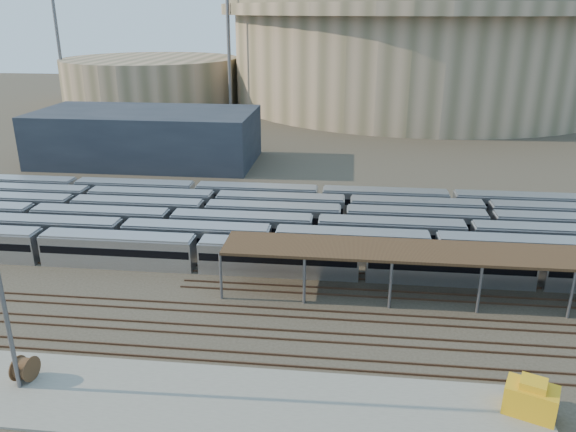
# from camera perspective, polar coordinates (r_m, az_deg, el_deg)

# --- Properties ---
(ground) EXTENTS (420.00, 420.00, 0.00)m
(ground) POSITION_cam_1_polar(r_m,az_deg,el_deg) (56.92, 0.94, -9.42)
(ground) COLOR #383026
(ground) RESTS_ON ground
(apron) EXTENTS (50.00, 9.00, 0.20)m
(apron) POSITION_cam_1_polar(r_m,az_deg,el_deg) (45.30, -7.67, -18.21)
(apron) COLOR gray
(apron) RESTS_ON ground
(subway_trains) EXTENTS (122.60, 23.90, 3.60)m
(subway_trains) POSITION_cam_1_polar(r_m,az_deg,el_deg) (72.75, 3.97, -1.09)
(subway_trains) COLOR silver
(subway_trains) RESTS_ON ground
(inspection_shed) EXTENTS (60.30, 6.00, 5.30)m
(inspection_shed) POSITION_cam_1_polar(r_m,az_deg,el_deg) (60.61, 22.60, -3.90)
(inspection_shed) COLOR slate
(inspection_shed) RESTS_ON ground
(empty_tracks) EXTENTS (170.00, 9.62, 0.18)m
(empty_tracks) POSITION_cam_1_polar(r_m,az_deg,el_deg) (52.60, 0.40, -12.01)
(empty_tracks) COLOR #4C3323
(empty_tracks) RESTS_ON ground
(stadium) EXTENTS (124.00, 124.00, 32.50)m
(stadium) POSITION_cam_1_polar(r_m,az_deg,el_deg) (190.74, 13.12, 16.14)
(stadium) COLOR #9F856B
(stadium) RESTS_ON ground
(secondary_arena) EXTENTS (56.00, 56.00, 14.00)m
(secondary_arena) POSITION_cam_1_polar(r_m,az_deg,el_deg) (191.77, -13.63, 13.27)
(secondary_arena) COLOR #9F856B
(secondary_arena) RESTS_ON ground
(service_building) EXTENTS (42.00, 20.00, 10.00)m
(service_building) POSITION_cam_1_polar(r_m,az_deg,el_deg) (113.95, -14.17, 7.84)
(service_building) COLOR #1E232D
(service_building) RESTS_ON ground
(floodlight_0) EXTENTS (4.00, 1.00, 38.40)m
(floodlight_0) POSITION_cam_1_polar(r_m,az_deg,el_deg) (163.20, -6.06, 17.41)
(floodlight_0) COLOR slate
(floodlight_0) RESTS_ON ground
(floodlight_1) EXTENTS (4.00, 1.00, 38.40)m
(floodlight_1) POSITION_cam_1_polar(r_m,az_deg,el_deg) (191.73, -22.37, 16.48)
(floodlight_1) COLOR slate
(floodlight_1) RESTS_ON ground
(floodlight_3) EXTENTS (4.00, 1.00, 38.40)m
(floodlight_3) POSITION_cam_1_polar(r_m,az_deg,el_deg) (209.94, 2.61, 18.08)
(floodlight_3) COLOR slate
(floodlight_3) RESTS_ON ground
(cable_reel_east) EXTENTS (1.44, 2.21, 2.06)m
(cable_reel_east) POSITION_cam_1_polar(r_m,az_deg,el_deg) (50.91, -25.16, -13.84)
(cable_reel_east) COLOR brown
(cable_reel_east) RESTS_ON apron
(yellow_equipment) EXTENTS (4.21, 3.47, 2.26)m
(yellow_equipment) POSITION_cam_1_polar(r_m,az_deg,el_deg) (46.64, 23.43, -16.77)
(yellow_equipment) COLOR gold
(yellow_equipment) RESTS_ON apron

